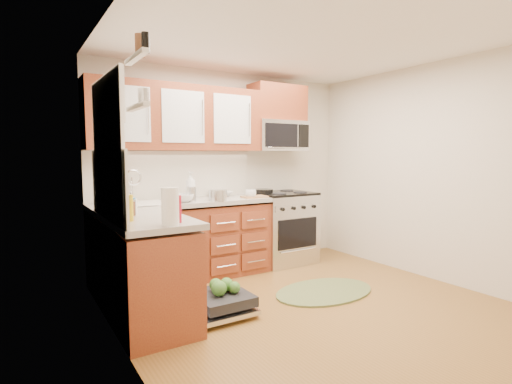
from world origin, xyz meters
TOP-DOWN VIEW (x-y plane):
  - floor at (0.00, 0.00)m, footprint 3.50×3.50m
  - ceiling at (0.00, 0.00)m, footprint 3.50×3.50m
  - wall_back at (0.00, 1.75)m, footprint 3.50×0.04m
  - wall_left at (-1.75, 0.00)m, footprint 0.04×3.50m
  - wall_right at (1.75, 0.00)m, footprint 0.04×3.50m
  - base_cabinet_back at (-0.73, 1.45)m, footprint 2.05×0.60m
  - base_cabinet_left at (-1.45, 0.52)m, footprint 0.60×1.25m
  - countertop_back at (-0.72, 1.44)m, footprint 2.07×0.64m
  - countertop_left at (-1.44, 0.53)m, footprint 0.64×1.27m
  - backsplash_back at (-0.73, 1.74)m, footprint 2.05×0.02m
  - backsplash_left at (-1.74, 0.52)m, footprint 0.02×1.25m
  - upper_cabinets at (-0.73, 1.57)m, footprint 2.05×0.35m
  - cabinet_over_mw at (0.68, 1.57)m, footprint 0.76×0.35m
  - range at (0.68, 1.43)m, footprint 0.76×0.64m
  - microwave at (0.68, 1.55)m, footprint 0.76×0.38m
  - sink at (-1.25, 1.42)m, footprint 0.62×0.50m
  - dishwasher at (-0.86, 0.30)m, footprint 0.70×0.60m
  - window at (-1.74, 0.50)m, footprint 0.03×1.05m
  - window_blind at (-1.71, 0.50)m, footprint 0.02×0.96m
  - shelf_upper at (-1.72, -0.35)m, footprint 0.04×0.40m
  - shelf_lower at (-1.72, -0.35)m, footprint 0.04×0.40m
  - rug at (0.36, 0.23)m, footprint 1.25×0.92m
  - skillet at (0.41, 1.50)m, footprint 0.33×0.33m
  - stock_pot at (-0.39, 1.22)m, footprint 0.26×0.26m
  - cutting_board at (0.13, 1.27)m, footprint 0.31×0.21m
  - canister at (-0.69, 1.29)m, footprint 0.12×0.12m
  - paper_towel_roll at (-1.40, -0.02)m, footprint 0.14×0.14m
  - mustard_bottle at (-1.62, 0.33)m, footprint 0.07×0.07m
  - red_bottle at (-1.31, 0.07)m, footprint 0.07×0.07m
  - wooden_box at (-1.57, 0.61)m, footprint 0.13×0.10m
  - blue_carton at (-1.52, 0.70)m, footprint 0.11×0.09m
  - bowl_a at (-0.16, 1.60)m, footprint 0.32×0.32m
  - bowl_b at (-0.81, 1.31)m, footprint 0.37×0.37m
  - cup at (0.07, 1.25)m, footprint 0.17×0.17m
  - soap_bottle_a at (-0.65, 1.40)m, footprint 0.16×0.16m
  - soap_bottle_b at (-1.51, 0.68)m, footprint 0.12×0.12m
  - soap_bottle_c at (-1.62, 0.75)m, footprint 0.16×0.16m

SIDE VIEW (x-z plane):
  - floor at x=0.00m, z-range 0.00..0.00m
  - rug at x=0.36m, z-range 0.00..0.02m
  - dishwasher at x=-0.86m, z-range 0.00..0.20m
  - base_cabinet_back at x=-0.73m, z-range 0.00..0.85m
  - base_cabinet_left at x=-1.45m, z-range 0.00..0.85m
  - range at x=0.68m, z-range 0.00..0.95m
  - sink at x=-1.25m, z-range 0.67..0.93m
  - countertop_back at x=-0.72m, z-range 0.88..0.93m
  - countertop_left at x=-1.44m, z-range 0.88..0.93m
  - cutting_board at x=0.13m, z-range 0.93..0.95m
  - bowl_a at x=-0.16m, z-range 0.93..0.99m
  - bowl_b at x=-0.81m, z-range 0.93..1.01m
  - skillet at x=0.41m, z-range 0.95..1.00m
  - cup at x=0.07m, z-range 0.93..1.03m
  - wooden_box at x=-1.57m, z-range 0.93..1.05m
  - stock_pot at x=-0.39m, z-range 0.93..1.05m
  - blue_carton at x=-1.52m, z-range 0.93..1.07m
  - canister at x=-0.69m, z-range 0.93..1.09m
  - soap_bottle_c at x=-1.62m, z-range 0.93..1.10m
  - soap_bottle_b at x=-1.51m, z-range 0.93..1.13m
  - mustard_bottle at x=-1.62m, z-range 0.93..1.14m
  - red_bottle at x=-1.31m, z-range 0.93..1.14m
  - paper_towel_roll at x=-1.40m, z-range 0.93..1.21m
  - soap_bottle_a at x=-0.65m, z-range 0.93..1.25m
  - backsplash_back at x=-0.73m, z-range 0.93..1.49m
  - backsplash_left at x=-1.74m, z-range 0.93..1.49m
  - wall_back at x=0.00m, z-range 0.00..2.50m
  - wall_left at x=-1.75m, z-range 0.00..2.50m
  - wall_right at x=1.75m, z-range 0.00..2.50m
  - window at x=-1.74m, z-range 1.02..2.08m
  - microwave at x=0.68m, z-range 1.50..1.90m
  - shelf_lower at x=-1.72m, z-range 1.74..1.76m
  - upper_cabinets at x=-0.73m, z-range 1.50..2.25m
  - window_blind at x=-1.71m, z-range 1.68..2.08m
  - shelf_upper at x=-1.72m, z-range 2.03..2.06m
  - cabinet_over_mw at x=0.68m, z-range 1.90..2.37m
  - ceiling at x=0.00m, z-range 2.50..2.50m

